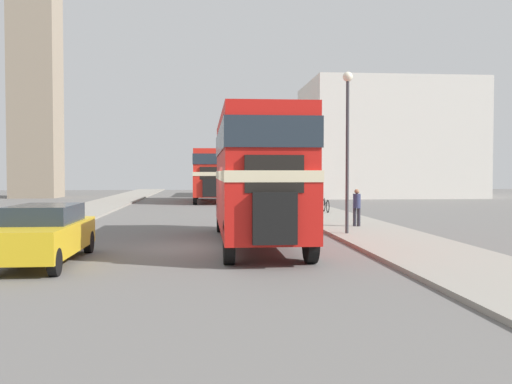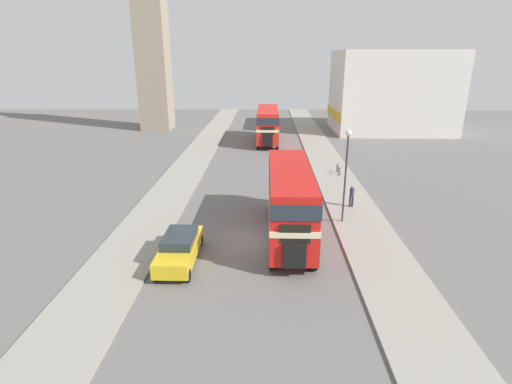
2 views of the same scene
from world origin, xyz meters
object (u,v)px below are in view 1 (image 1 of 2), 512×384
Objects in this scene: church_tower at (35,16)px; street_lamp at (347,128)px; bicycle_on_pavement at (326,206)px; double_decker_bus at (256,169)px; bus_distant at (210,171)px; car_parked_near at (44,233)px; pedestrian_walking at (357,205)px.

street_lamp is at bearing -58.89° from church_tower.
double_decker_bus is at bearing -111.46° from bicycle_on_pavement.
bus_distant is 23.31m from church_tower.
car_parked_near is at bearing -73.87° from church_tower.
pedestrian_walking reaches higher than car_parked_near.
street_lamp is 42.25m from church_tower.
bicycle_on_pavement is 0.30× the size of street_lamp.
pedestrian_walking is at bearing 67.75° from street_lamp.
church_tower is at bearing 124.51° from pedestrian_walking.
bus_distant is at bearing 92.65° from double_decker_bus.
pedestrian_walking is 0.87× the size of bicycle_on_pavement.
double_decker_bus is 6.92m from car_parked_near.
street_lamp is at bearing -112.25° from pedestrian_walking.
street_lamp is at bearing -79.39° from bus_distant.
car_parked_near is at bearing -123.65° from bicycle_on_pavement.
bus_distant is 15.92m from bicycle_on_pavement.
street_lamp reaches higher than double_decker_bus.
double_decker_bus is 6.62m from pedestrian_walking.
street_lamp is at bearing 28.67° from double_decker_bus.
bus_distant is (-1.27, 27.40, -0.01)m from double_decker_bus.
bicycle_on_pavement is (6.35, -14.47, -1.96)m from bus_distant.
double_decker_bus is 4.27m from street_lamp.
church_tower is (-20.80, 34.47, 12.83)m from street_lamp.
bicycle_on_pavement is (5.08, 12.93, -1.97)m from double_decker_bus.
bus_distant is 6.03× the size of bicycle_on_pavement.
church_tower reaches higher than double_decker_bus.
car_parked_near is 2.66× the size of bicycle_on_pavement.
car_parked_near is 11.17m from street_lamp.
bus_distant is at bearing 100.61° from street_lamp.
church_tower is at bearing 115.43° from double_decker_bus.
double_decker_bus is at bearing -64.57° from church_tower.
church_tower reaches higher than street_lamp.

